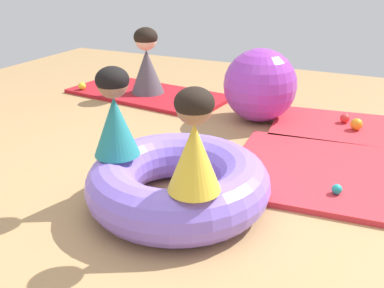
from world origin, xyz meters
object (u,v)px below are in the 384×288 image
Objects in this scene: child_in_yellow at (194,142)px; adult_seated at (147,62)px; exercise_ball_large at (260,85)px; child_in_teal at (115,113)px; play_ball_red at (345,118)px; play_ball_teal at (337,189)px; play_ball_yellow at (82,86)px; inflatable_cushion at (178,183)px; play_ball_orange at (356,124)px.

child_in_yellow is 0.77× the size of adult_seated.
exercise_ball_large is (1.36, -0.24, -0.05)m from adult_seated.
play_ball_red is at bearing 174.21° from child_in_teal.
play_ball_teal is 3.26m from play_ball_yellow.
child_in_teal is 0.99× the size of child_in_yellow.
inflatable_cushion is at bearing 159.05° from adult_seated.
exercise_ball_large is at bearing -168.48° from play_ball_red.
play_ball_orange is at bearing -0.16° from play_ball_yellow.
inflatable_cushion is 0.57m from child_in_yellow.
exercise_ball_large reaches higher than play_ball_red.
child_in_yellow is at bearing -129.06° from play_ball_teal.
play_ball_red is at bearing 11.52° from exercise_ball_large.
child_in_teal is 0.76× the size of adult_seated.
inflatable_cushion is at bearing -89.23° from exercise_ball_large.
adult_seated is 8.17× the size of play_ball_red.
adult_seated is 6.81× the size of play_ball_orange.
play_ball_orange is 0.92m from exercise_ball_large.
exercise_ball_large is at bearing -167.10° from child_in_teal.
child_in_yellow is at bearing 95.30° from child_in_teal.
inflatable_cushion is at bearing -150.96° from play_ball_teal.
play_ball_orange is at bearing 0.76° from exercise_ball_large.
play_ball_yellow is (-2.37, 2.05, -0.50)m from child_in_yellow.
inflatable_cushion is 2.07× the size of child_in_teal.
adult_seated is (-1.39, 1.98, 0.23)m from inflatable_cushion.
child_in_yellow is at bearing -106.88° from play_ball_orange.
exercise_ball_large reaches higher than play_ball_yellow.
inflatable_cushion is 1.66× the size of exercise_ball_large.
play_ball_red is at bearing 128.53° from play_ball_orange.
play_ball_yellow is (-2.12, 1.75, -0.07)m from inflatable_cushion.
exercise_ball_large reaches higher than inflatable_cushion.
adult_seated reaches higher than play_ball_red.
adult_seated is at bearing 146.84° from play_ball_teal.
play_ball_red is (-0.12, 0.15, -0.01)m from play_ball_orange.
inflatable_cushion is 1.58× the size of adult_seated.
play_ball_orange is 2.99m from play_ball_yellow.
play_ball_orange is at bearing -51.47° from play_ball_red.
child_in_yellow reaches higher than play_ball_yellow.
child_in_yellow is at bearing -50.18° from inflatable_cushion.
play_ball_teal is at bearing -166.12° from child_in_yellow.
child_in_teal is 2.59m from play_ball_yellow.
play_ball_teal is at bearing 138.51° from child_in_teal.
play_ball_orange is (1.24, 1.83, -0.49)m from child_in_teal.
adult_seated is 2.28m from play_ball_orange.
child_in_teal is at bearing -100.93° from exercise_ball_large.
play_ball_orange is at bearing -143.95° from child_in_yellow.
play_ball_orange is (2.25, -0.23, -0.30)m from adult_seated.
exercise_ball_large is at bearing 126.20° from play_ball_teal.
play_ball_orange reaches higher than play_ball_yellow.
inflatable_cushion is 2.03m from play_ball_red.
inflatable_cushion is 2.75m from play_ball_yellow.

